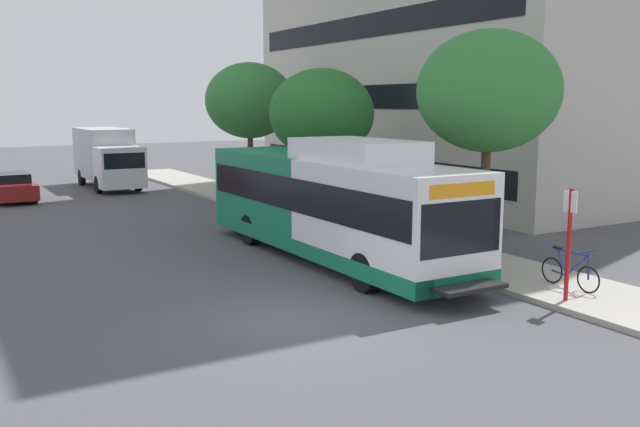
{
  "coord_description": "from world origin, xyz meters",
  "views": [
    {
      "loc": [
        -6.71,
        -12.78,
        4.64
      ],
      "look_at": [
        2.9,
        3.71,
        1.6
      ],
      "focal_mm": 38.99,
      "sensor_mm": 36.0,
      "label": 1
    }
  ],
  "objects_px": {
    "street_tree_far_block": "(250,101)",
    "box_truck_background": "(107,156)",
    "transit_bus": "(331,203)",
    "parked_car_far_lane": "(12,187)",
    "street_tree_mid_block": "(322,114)",
    "street_tree_near_stop": "(488,92)",
    "bicycle_parked": "(570,271)",
    "bus_stop_sign_pole": "(569,236)"
  },
  "relations": [
    {
      "from": "box_truck_background",
      "to": "bicycle_parked",
      "type": "bearing_deg",
      "value": -80.69
    },
    {
      "from": "transit_bus",
      "to": "box_truck_background",
      "type": "relative_size",
      "value": 1.75
    },
    {
      "from": "parked_car_far_lane",
      "to": "box_truck_background",
      "type": "relative_size",
      "value": 0.64
    },
    {
      "from": "street_tree_mid_block",
      "to": "parked_car_far_lane",
      "type": "height_order",
      "value": "street_tree_mid_block"
    },
    {
      "from": "bicycle_parked",
      "to": "bus_stop_sign_pole",
      "type": "bearing_deg",
      "value": -143.71
    },
    {
      "from": "street_tree_far_block",
      "to": "bicycle_parked",
      "type": "bearing_deg",
      "value": -93.28
    },
    {
      "from": "street_tree_near_stop",
      "to": "street_tree_far_block",
      "type": "distance_m",
      "value": 17.15
    },
    {
      "from": "box_truck_background",
      "to": "street_tree_near_stop",
      "type": "bearing_deg",
      "value": -76.37
    },
    {
      "from": "transit_bus",
      "to": "bus_stop_sign_pole",
      "type": "distance_m",
      "value": 7.21
    },
    {
      "from": "street_tree_far_block",
      "to": "box_truck_background",
      "type": "distance_m",
      "value": 9.06
    },
    {
      "from": "bus_stop_sign_pole",
      "to": "street_tree_far_block",
      "type": "xyz_separation_m",
      "value": [
        2.17,
        22.09,
        3.11
      ]
    },
    {
      "from": "street_tree_near_stop",
      "to": "street_tree_far_block",
      "type": "height_order",
      "value": "street_tree_near_stop"
    },
    {
      "from": "street_tree_far_block",
      "to": "box_truck_background",
      "type": "bearing_deg",
      "value": 132.51
    },
    {
      "from": "bicycle_parked",
      "to": "street_tree_mid_block",
      "type": "height_order",
      "value": "street_tree_mid_block"
    },
    {
      "from": "street_tree_far_block",
      "to": "bus_stop_sign_pole",
      "type": "bearing_deg",
      "value": -95.61
    },
    {
      "from": "bicycle_parked",
      "to": "parked_car_far_lane",
      "type": "xyz_separation_m",
      "value": [
        -9.76,
        24.8,
        0.1
      ]
    },
    {
      "from": "parked_car_far_lane",
      "to": "box_truck_background",
      "type": "distance_m",
      "value": 6.06
    },
    {
      "from": "street_tree_far_block",
      "to": "box_truck_background",
      "type": "height_order",
      "value": "street_tree_far_block"
    },
    {
      "from": "street_tree_near_stop",
      "to": "street_tree_far_block",
      "type": "bearing_deg",
      "value": 89.72
    },
    {
      "from": "bus_stop_sign_pole",
      "to": "bicycle_parked",
      "type": "bearing_deg",
      "value": 36.29
    },
    {
      "from": "bicycle_parked",
      "to": "street_tree_far_block",
      "type": "distance_m",
      "value": 21.84
    },
    {
      "from": "bus_stop_sign_pole",
      "to": "street_tree_far_block",
      "type": "relative_size",
      "value": 0.4
    },
    {
      "from": "box_truck_background",
      "to": "parked_car_far_lane",
      "type": "bearing_deg",
      "value": -151.06
    },
    {
      "from": "bus_stop_sign_pole",
      "to": "parked_car_far_lane",
      "type": "relative_size",
      "value": 0.58
    },
    {
      "from": "transit_bus",
      "to": "parked_car_far_lane",
      "type": "relative_size",
      "value": 2.72
    },
    {
      "from": "street_tree_near_stop",
      "to": "street_tree_mid_block",
      "type": "bearing_deg",
      "value": 92.87
    },
    {
      "from": "bus_stop_sign_pole",
      "to": "street_tree_mid_block",
      "type": "distance_m",
      "value": 14.26
    },
    {
      "from": "street_tree_far_block",
      "to": "parked_car_far_lane",
      "type": "distance_m",
      "value": 12.21
    },
    {
      "from": "bicycle_parked",
      "to": "street_tree_mid_block",
      "type": "distance_m",
      "value": 13.76
    },
    {
      "from": "transit_bus",
      "to": "street_tree_mid_block",
      "type": "height_order",
      "value": "street_tree_mid_block"
    },
    {
      "from": "transit_bus",
      "to": "box_truck_background",
      "type": "distance_m",
      "value": 21.57
    },
    {
      "from": "street_tree_far_block",
      "to": "parked_car_far_lane",
      "type": "xyz_separation_m",
      "value": [
        -10.99,
        3.41,
        -4.1
      ]
    },
    {
      "from": "street_tree_mid_block",
      "to": "box_truck_background",
      "type": "distance_m",
      "value": 15.56
    },
    {
      "from": "street_tree_mid_block",
      "to": "street_tree_far_block",
      "type": "height_order",
      "value": "street_tree_far_block"
    },
    {
      "from": "street_tree_far_block",
      "to": "street_tree_mid_block",
      "type": "bearing_deg",
      "value": -93.75
    },
    {
      "from": "bus_stop_sign_pole",
      "to": "box_truck_background",
      "type": "relative_size",
      "value": 0.37
    },
    {
      "from": "street_tree_far_block",
      "to": "box_truck_background",
      "type": "xyz_separation_m",
      "value": [
        -5.77,
        6.29,
        -3.02
      ]
    },
    {
      "from": "bicycle_parked",
      "to": "parked_car_far_lane",
      "type": "height_order",
      "value": "parked_car_far_lane"
    },
    {
      "from": "bus_stop_sign_pole",
      "to": "parked_car_far_lane",
      "type": "bearing_deg",
      "value": 109.07
    },
    {
      "from": "parked_car_far_lane",
      "to": "box_truck_background",
      "type": "height_order",
      "value": "box_truck_background"
    },
    {
      "from": "street_tree_near_stop",
      "to": "box_truck_background",
      "type": "xyz_separation_m",
      "value": [
        -5.68,
        23.44,
        -3.24
      ]
    },
    {
      "from": "bicycle_parked",
      "to": "box_truck_background",
      "type": "relative_size",
      "value": 0.25
    }
  ]
}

